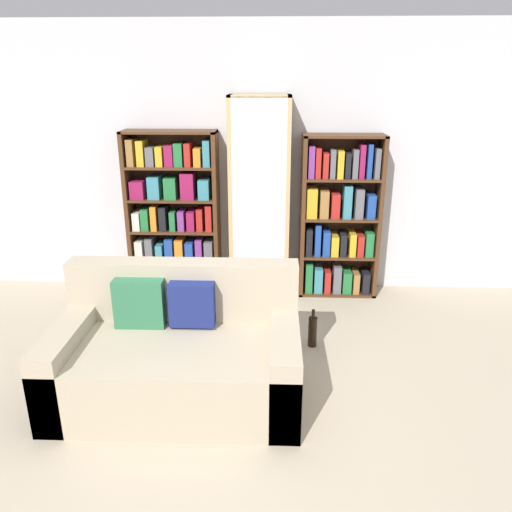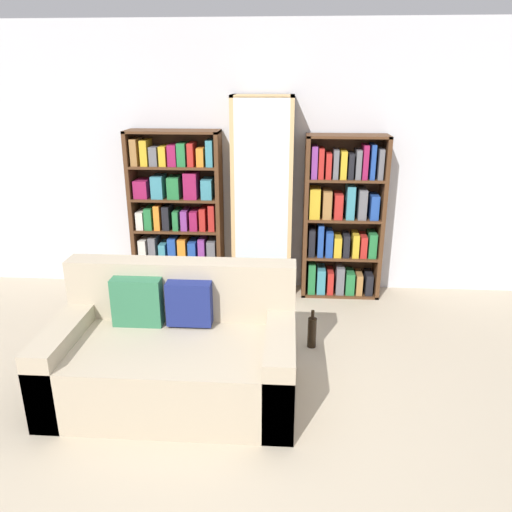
% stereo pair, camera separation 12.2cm
% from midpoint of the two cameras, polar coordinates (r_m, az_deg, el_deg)
% --- Properties ---
extents(ground_plane, '(16.00, 16.00, 0.00)m').
position_cam_midpoint_polar(ground_plane, '(3.23, -5.11, -22.49)').
color(ground_plane, tan).
extents(wall_back, '(7.16, 0.06, 2.70)m').
position_cam_midpoint_polar(wall_back, '(5.21, -1.85, 10.73)').
color(wall_back, silver).
rests_on(wall_back, ground).
extents(couch, '(1.70, 0.96, 0.90)m').
position_cam_midpoint_polar(couch, '(3.66, -9.86, -11.15)').
color(couch, tan).
rests_on(couch, ground).
extents(bookshelf_left, '(0.93, 0.32, 1.68)m').
position_cam_midpoint_polar(bookshelf_left, '(5.23, -10.02, 4.51)').
color(bookshelf_left, '#4C2D19').
rests_on(bookshelf_left, ground).
extents(display_cabinet, '(0.60, 0.36, 2.02)m').
position_cam_midpoint_polar(display_cabinet, '(5.05, -0.29, 6.49)').
color(display_cabinet, tan).
rests_on(display_cabinet, ground).
extents(bookshelf_right, '(0.80, 0.32, 1.65)m').
position_cam_midpoint_polar(bookshelf_right, '(5.15, 8.77, 4.16)').
color(bookshelf_right, '#4C2D19').
rests_on(bookshelf_right, ground).
extents(wine_bottle, '(0.08, 0.08, 0.34)m').
position_cam_midpoint_polar(wine_bottle, '(4.29, 5.67, -8.54)').
color(wine_bottle, black).
rests_on(wine_bottle, ground).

